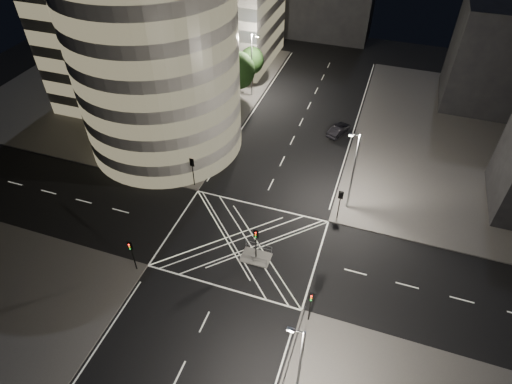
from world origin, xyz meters
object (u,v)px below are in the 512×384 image
at_px(traffic_signal_island, 256,239).
at_px(street_lamp_left_far, 252,63).
at_px(traffic_signal_fr, 340,200).
at_px(traffic_signal_nl, 132,251).
at_px(street_lamp_right_far, 353,170).
at_px(central_island, 256,257).
at_px(traffic_signal_fl, 192,167).
at_px(traffic_signal_nr, 311,302).
at_px(street_lamp_right_near, 299,366).
at_px(street_lamp_left_near, 204,124).
at_px(sedan, 338,130).

distance_m(traffic_signal_island, street_lamp_left_far, 33.61).
xyz_separation_m(traffic_signal_fr, traffic_signal_island, (-6.80, -8.30, 0.00)).
relative_size(traffic_signal_nl, street_lamp_right_far, 0.40).
bearing_deg(traffic_signal_island, central_island, 0.00).
height_order(traffic_signal_fl, traffic_signal_nr, same).
relative_size(central_island, street_lamp_left_far, 0.30).
bearing_deg(street_lamp_left_far, street_lamp_right_near, -66.79).
relative_size(traffic_signal_fl, traffic_signal_nr, 1.00).
distance_m(traffic_signal_fr, street_lamp_right_far, 3.48).
distance_m(traffic_signal_fl, traffic_signal_nr, 22.24).
bearing_deg(central_island, street_lamp_right_near, -59.25).
bearing_deg(street_lamp_right_near, traffic_signal_nl, 158.45).
height_order(traffic_signal_nr, traffic_signal_island, same).
bearing_deg(traffic_signal_nr, street_lamp_left_near, 134.13).
bearing_deg(street_lamp_left_far, central_island, -70.05).
height_order(central_island, traffic_signal_nr, traffic_signal_nr).
bearing_deg(traffic_signal_fr, street_lamp_right_near, -88.25).
bearing_deg(traffic_signal_nl, traffic_signal_island, 26.14).
distance_m(central_island, sedan, 25.43).
height_order(traffic_signal_nr, street_lamp_left_far, street_lamp_left_far).
height_order(central_island, street_lamp_left_far, street_lamp_left_far).
distance_m(traffic_signal_nl, sedan, 33.81).
bearing_deg(traffic_signal_island, traffic_signal_fr, 50.67).
relative_size(traffic_signal_island, street_lamp_left_far, 0.40).
bearing_deg(street_lamp_right_near, traffic_signal_nr, 95.04).
distance_m(traffic_signal_island, street_lamp_right_near, 14.78).
bearing_deg(street_lamp_left_near, street_lamp_left_far, 90.00).
relative_size(central_island, street_lamp_right_far, 0.30).
relative_size(street_lamp_right_far, sedan, 2.34).
bearing_deg(street_lamp_right_near, central_island, 120.75).
height_order(traffic_signal_nl, street_lamp_left_near, street_lamp_left_near).
xyz_separation_m(traffic_signal_nl, traffic_signal_nr, (17.60, 0.00, 0.00)).
bearing_deg(traffic_signal_fr, sedan, 100.34).
xyz_separation_m(traffic_signal_island, street_lamp_right_near, (7.44, -12.50, 2.63)).
distance_m(central_island, street_lamp_right_near, 15.54).
bearing_deg(traffic_signal_fr, street_lamp_left_near, 164.08).
bearing_deg(street_lamp_left_near, traffic_signal_nl, -88.06).
distance_m(traffic_signal_nl, street_lamp_left_near, 18.99).
bearing_deg(street_lamp_right_far, street_lamp_right_near, -90.00).
distance_m(central_island, traffic_signal_fr, 11.10).
height_order(traffic_signal_nl, street_lamp_right_near, street_lamp_right_near).
distance_m(traffic_signal_fr, street_lamp_left_far, 29.63).
distance_m(traffic_signal_nr, street_lamp_left_near, 26.32).
height_order(street_lamp_left_far, street_lamp_right_near, same).
relative_size(central_island, traffic_signal_fr, 0.75).
relative_size(traffic_signal_nl, street_lamp_left_far, 0.40).
bearing_deg(street_lamp_right_far, street_lamp_left_near, 170.97).
height_order(street_lamp_right_far, street_lamp_right_near, same).
height_order(traffic_signal_nl, traffic_signal_fr, same).
height_order(street_lamp_right_far, sedan, street_lamp_right_far).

